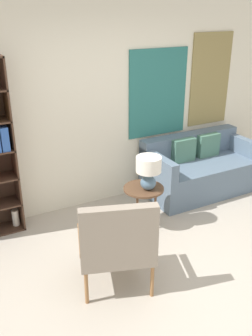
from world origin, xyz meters
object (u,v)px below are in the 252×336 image
at_px(couch, 199,170).
at_px(side_table, 144,192).
at_px(armchair, 117,242).
at_px(table_lamp, 149,169).

bearing_deg(couch, side_table, -158.64).
bearing_deg(armchair, couch, 33.74).
xyz_separation_m(armchair, couch, (2.05, 1.37, -0.23)).
distance_m(armchair, couch, 2.47).
relative_size(armchair, couch, 0.60).
height_order(armchair, side_table, armchair).
height_order(couch, side_table, couch).
bearing_deg(table_lamp, couch, 24.10).
bearing_deg(side_table, armchair, -132.36).
bearing_deg(armchair, table_lamp, 44.77).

